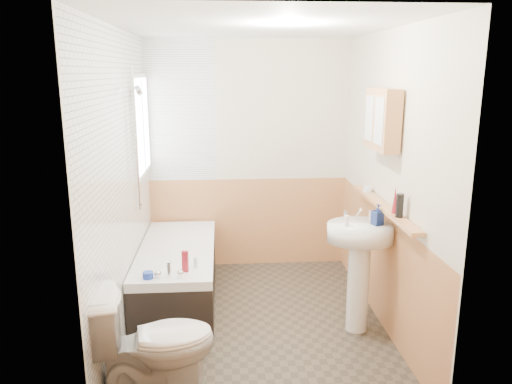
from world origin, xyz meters
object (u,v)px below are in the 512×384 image
bathtub (178,272)px  sink (360,255)px  toilet (154,344)px  medicine_cabinet (382,119)px  pine_shelf (384,207)px

bathtub → sink: bearing=-23.9°
toilet → medicine_cabinet: (1.77, 0.97, 1.38)m
toilet → sink: 1.82m
sink → medicine_cabinet: 1.13m
medicine_cabinet → sink: bearing=-138.8°
bathtub → toilet: toilet is taller
medicine_cabinet → toilet: bearing=-151.3°
toilet → pine_shelf: bearing=-75.7°
toilet → sink: size_ratio=0.77×
sink → pine_shelf: (0.20, 0.06, 0.40)m
sink → medicine_cabinet: medicine_cabinet is taller
bathtub → toilet: 1.52m
toilet → medicine_cabinet: size_ratio=1.49×
bathtub → toilet: size_ratio=2.04×
sink → pine_shelf: size_ratio=0.72×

